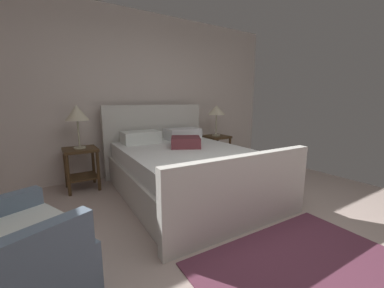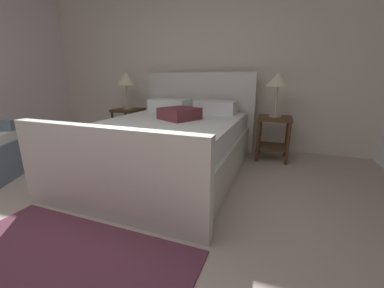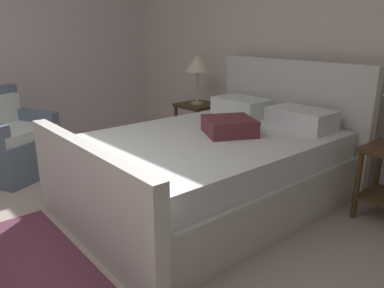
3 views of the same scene
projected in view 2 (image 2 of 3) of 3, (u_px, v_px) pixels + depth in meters
name	position (u px, v px, depth m)	size (l,w,h in m)	color
ground_plane	(37.00, 266.00, 1.47)	(5.36, 6.02, 0.02)	#B09B91
wall_back	(195.00, 62.00, 3.90)	(5.48, 0.12, 2.72)	silver
bed	(171.00, 142.00, 2.92)	(1.80, 2.38, 1.19)	silver
nightstand_right	(274.00, 131.00, 3.29)	(0.44, 0.44, 0.60)	#48321B
table_lamp_right	(278.00, 81.00, 3.10)	(0.33, 0.33, 0.58)	#B7B293
nightstand_left	(129.00, 120.00, 4.10)	(0.44, 0.44, 0.60)	#48321B
table_lamp_left	(126.00, 79.00, 3.92)	(0.31, 0.31, 0.61)	#B7B293
area_rug	(36.00, 283.00, 1.33)	(1.66, 1.17, 0.01)	#5E2F42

